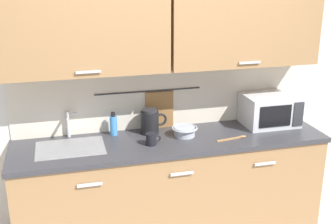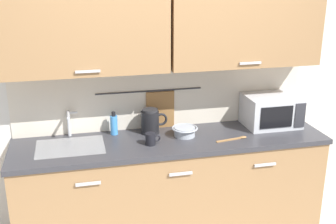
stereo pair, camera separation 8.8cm
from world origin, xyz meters
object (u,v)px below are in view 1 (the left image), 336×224
Objects in this scene: mug_near_sink at (151,139)px; wooden_spoon at (235,138)px; dish_soap_bottle at (114,125)px; microwave at (270,110)px; mixing_bowl at (185,131)px; electric_kettle at (150,122)px.

mug_near_sink is 0.43× the size of wooden_spoon.
microwave is at bearing -4.04° from dish_soap_bottle.
mug_near_sink is (-1.10, -0.19, -0.09)m from microwave.
mixing_bowl is (0.56, -0.17, -0.04)m from dish_soap_bottle.
wooden_spoon is (0.94, -0.33, -0.08)m from dish_soap_bottle.
mixing_bowl reaches higher than wooden_spoon.
microwave is 0.50m from wooden_spoon.
microwave is 2.15× the size of mixing_bowl.
microwave reaches higher than mixing_bowl.
mug_near_sink is at bearing -170.30° from microwave.
mug_near_sink is (0.25, -0.28, -0.04)m from dish_soap_bottle.
electric_kettle is 0.30m from mixing_bowl.
mug_near_sink is 0.69m from wooden_spoon.
wooden_spoon is at bearing -4.08° from mug_near_sink.
microwave reaches higher than mug_near_sink.
microwave reaches higher than electric_kettle.
microwave is 3.83× the size of mug_near_sink.
wooden_spoon is (0.38, -0.16, -0.04)m from mixing_bowl.
wooden_spoon is at bearing -25.03° from electric_kettle.
microwave reaches higher than dish_soap_bottle.
microwave is at bearing 9.70° from mug_near_sink.
electric_kettle is 1.06× the size of mixing_bowl.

